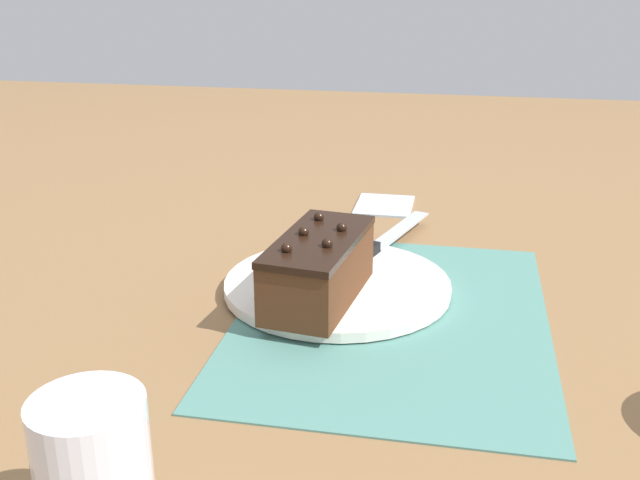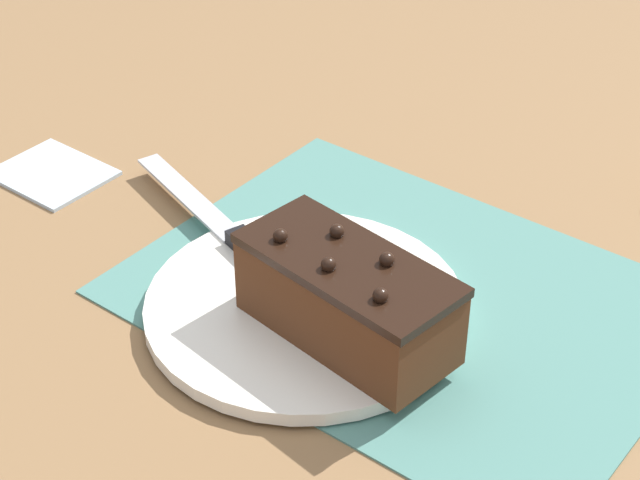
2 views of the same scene
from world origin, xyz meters
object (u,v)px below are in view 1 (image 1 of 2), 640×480
object	(u,v)px
chocolate_cake	(319,267)
serving_knife	(374,246)
cake_plate	(337,285)
drinking_glass	(95,476)

from	to	relation	value
chocolate_cake	serving_knife	world-z (taller)	chocolate_cake
cake_plate	drinking_glass	distance (m)	0.45
cake_plate	chocolate_cake	distance (m)	0.07
cake_plate	drinking_glass	size ratio (longest dim) A/B	2.38
chocolate_cake	drinking_glass	distance (m)	0.39
cake_plate	chocolate_cake	xyz separation A→B (m)	(-0.05, 0.01, 0.04)
chocolate_cake	serving_knife	size ratio (longest dim) A/B	0.77
cake_plate	drinking_glass	xyz separation A→B (m)	(-0.44, 0.09, 0.05)
serving_knife	drinking_glass	bearing A→B (deg)	-84.61
chocolate_cake	serving_knife	bearing A→B (deg)	-15.38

